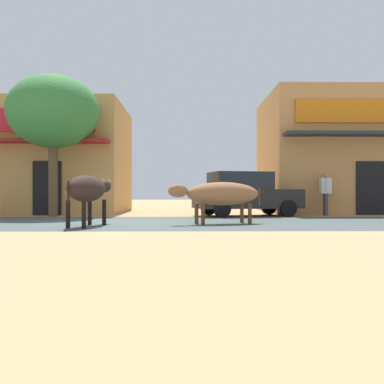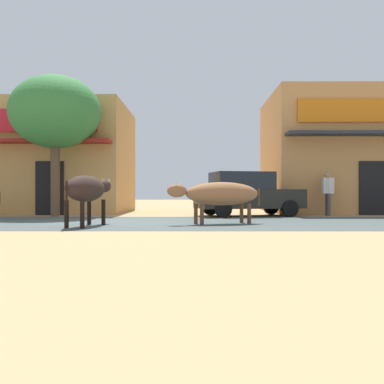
{
  "view_description": "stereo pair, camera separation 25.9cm",
  "coord_description": "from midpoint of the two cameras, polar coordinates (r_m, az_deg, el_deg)",
  "views": [
    {
      "loc": [
        2.0,
        -13.53,
        0.9
      ],
      "look_at": [
        2.19,
        0.55,
        0.9
      ],
      "focal_mm": 42.94,
      "sensor_mm": 36.0,
      "label": 1
    },
    {
      "loc": [
        2.26,
        -13.53,
        0.9
      ],
      "look_at": [
        2.19,
        0.55,
        0.9
      ],
      "focal_mm": 42.94,
      "sensor_mm": 36.0,
      "label": 2
    }
  ],
  "objects": [
    {
      "name": "ground",
      "position": [
        13.73,
        -8.65,
        -3.76
      ],
      "size": [
        80.0,
        80.0,
        0.0
      ],
      "primitive_type": "plane",
      "color": "tan"
    },
    {
      "name": "asphalt_road",
      "position": [
        13.73,
        -8.65,
        -3.75
      ],
      "size": [
        72.0,
        6.14,
        0.0
      ],
      "primitive_type": "cube",
      "color": "#465250",
      "rests_on": "ground"
    },
    {
      "name": "storefront_left_cafe",
      "position": [
        21.79,
        -17.17,
        3.86
      ],
      "size": [
        7.21,
        6.72,
        4.73
      ],
      "color": "tan",
      "rests_on": "ground"
    },
    {
      "name": "storefront_right_club",
      "position": [
        21.82,
        17.83,
        4.49
      ],
      "size": [
        6.05,
        6.72,
        5.21
      ],
      "color": "tan",
      "rests_on": "ground"
    },
    {
      "name": "roadside_tree",
      "position": [
        17.88,
        -16.22,
        9.46
      ],
      "size": [
        3.35,
        3.35,
        5.2
      ],
      "color": "brown",
      "rests_on": "ground"
    },
    {
      "name": "parked_hatchback_car",
      "position": [
        17.26,
        7.21,
        -0.19
      ],
      "size": [
        4.15,
        2.6,
        1.64
      ],
      "color": "black",
      "rests_on": "ground"
    },
    {
      "name": "cow_near_brown",
      "position": [
        12.29,
        -12.31,
        0.32
      ],
      "size": [
        1.01,
        2.54,
        1.33
      ],
      "color": "#30211C",
      "rests_on": "ground"
    },
    {
      "name": "cow_far_dark",
      "position": [
        12.92,
        4.1,
        -0.26
      ],
      "size": [
        2.72,
        1.39,
        1.18
      ],
      "color": "#95613D",
      "rests_on": "ground"
    },
    {
      "name": "pedestrian_by_shop",
      "position": [
        18.13,
        16.91,
        0.25
      ],
      "size": [
        0.41,
        0.61,
        1.67
      ],
      "color": "#3F3F47",
      "rests_on": "ground"
    }
  ]
}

